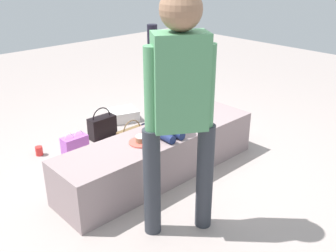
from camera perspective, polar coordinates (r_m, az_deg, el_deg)
ground_plane at (r=3.65m, az=-1.05°, el=-7.15°), size 12.00×12.00×0.00m
concrete_ledge at (r=3.55m, az=-1.08°, el=-4.24°), size 2.05×0.52×0.42m
child_seated at (r=3.36m, az=-1.08°, el=2.01°), size 0.28×0.32×0.48m
adult_standing at (r=2.50m, az=1.77°, el=4.24°), size 0.45×0.37×1.73m
cake_plate at (r=3.29m, az=-3.98°, el=-2.18°), size 0.22×0.22×0.07m
gift_bag at (r=3.80m, az=-13.61°, el=-3.72°), size 0.24×0.13×0.37m
railing_post at (r=4.38m, az=-2.23°, el=5.03°), size 0.36×0.36×1.23m
water_bottle_near_gift at (r=3.90m, az=-5.55°, el=-3.60°), size 0.06×0.06×0.20m
party_cup_red at (r=4.18m, az=-18.67°, el=-3.53°), size 0.07×0.07×0.09m
cake_box_white at (r=4.85m, az=-6.69°, el=1.68°), size 0.41×0.39×0.14m
handbag_black_leather at (r=4.38m, az=-9.78°, el=-0.10°), size 0.31×0.14×0.36m
handbag_brown_canvas at (r=4.15m, az=-5.37°, el=-1.71°), size 0.31×0.14×0.30m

